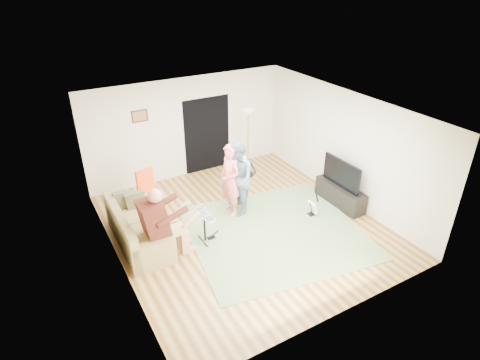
{
  "coord_description": "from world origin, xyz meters",
  "views": [
    {
      "loc": [
        -3.78,
        -6.4,
        5.17
      ],
      "look_at": [
        0.05,
        0.3,
        1.02
      ],
      "focal_mm": 30.0,
      "sensor_mm": 36.0,
      "label": 1
    }
  ],
  "objects_px": {
    "drum_kit": "(205,229)",
    "sofa": "(135,232)",
    "dining_chair": "(151,198)",
    "tv_cabinet": "(340,195)",
    "singer": "(230,180)",
    "guitarist": "(237,178)",
    "torchiere_lamp": "(248,131)",
    "television": "(341,173)",
    "guitar_spare": "(313,207)"
  },
  "relations": [
    {
      "from": "drum_kit",
      "to": "singer",
      "type": "bearing_deg",
      "value": 35.38
    },
    {
      "from": "guitar_spare",
      "to": "dining_chair",
      "type": "bearing_deg",
      "value": 148.04
    },
    {
      "from": "torchiere_lamp",
      "to": "dining_chair",
      "type": "xyz_separation_m",
      "value": [
        -2.94,
        -0.49,
        -0.92
      ]
    },
    {
      "from": "sofa",
      "to": "torchiere_lamp",
      "type": "distance_m",
      "value": 4.06
    },
    {
      "from": "torchiere_lamp",
      "to": "tv_cabinet",
      "type": "bearing_deg",
      "value": -64.47
    },
    {
      "from": "sofa",
      "to": "television",
      "type": "distance_m",
      "value": 4.87
    },
    {
      "from": "sofa",
      "to": "guitarist",
      "type": "relative_size",
      "value": 1.17
    },
    {
      "from": "television",
      "to": "tv_cabinet",
      "type": "bearing_deg",
      "value": 0.0
    },
    {
      "from": "singer",
      "to": "torchiere_lamp",
      "type": "height_order",
      "value": "torchiere_lamp"
    },
    {
      "from": "drum_kit",
      "to": "tv_cabinet",
      "type": "distance_m",
      "value": 3.51
    },
    {
      "from": "sofa",
      "to": "television",
      "type": "xyz_separation_m",
      "value": [
        4.74,
        -0.92,
        0.57
      ]
    },
    {
      "from": "television",
      "to": "torchiere_lamp",
      "type": "bearing_deg",
      "value": 114.57
    },
    {
      "from": "drum_kit",
      "to": "singer",
      "type": "xyz_separation_m",
      "value": [
        0.99,
        0.7,
        0.56
      ]
    },
    {
      "from": "television",
      "to": "dining_chair",
      "type": "bearing_deg",
      "value": 154.39
    },
    {
      "from": "sofa",
      "to": "television",
      "type": "relative_size",
      "value": 1.81
    },
    {
      "from": "drum_kit",
      "to": "guitar_spare",
      "type": "height_order",
      "value": "guitar_spare"
    },
    {
      "from": "singer",
      "to": "torchiere_lamp",
      "type": "distance_m",
      "value": 2.03
    },
    {
      "from": "drum_kit",
      "to": "sofa",
      "type": "bearing_deg",
      "value": 153.32
    },
    {
      "from": "guitar_spare",
      "to": "television",
      "type": "height_order",
      "value": "television"
    },
    {
      "from": "singer",
      "to": "television",
      "type": "height_order",
      "value": "singer"
    },
    {
      "from": "guitarist",
      "to": "guitar_spare",
      "type": "distance_m",
      "value": 1.9
    },
    {
      "from": "dining_chair",
      "to": "tv_cabinet",
      "type": "xyz_separation_m",
      "value": [
        4.1,
        -1.94,
        -0.12
      ]
    },
    {
      "from": "tv_cabinet",
      "to": "television",
      "type": "xyz_separation_m",
      "value": [
        -0.05,
        -0.0,
        0.6
      ]
    },
    {
      "from": "drum_kit",
      "to": "torchiere_lamp",
      "type": "bearing_deg",
      "value": 42.74
    },
    {
      "from": "singer",
      "to": "drum_kit",
      "type": "bearing_deg",
      "value": -60.52
    },
    {
      "from": "drum_kit",
      "to": "guitarist",
      "type": "height_order",
      "value": "guitarist"
    },
    {
      "from": "guitar_spare",
      "to": "drum_kit",
      "type": "bearing_deg",
      "value": 172.74
    },
    {
      "from": "sofa",
      "to": "dining_chair",
      "type": "bearing_deg",
      "value": 55.7
    },
    {
      "from": "sofa",
      "to": "guitar_spare",
      "type": "bearing_deg",
      "value": -14.12
    },
    {
      "from": "drum_kit",
      "to": "guitar_spare",
      "type": "distance_m",
      "value": 2.64
    },
    {
      "from": "sofa",
      "to": "guitarist",
      "type": "bearing_deg",
      "value": 0.2
    },
    {
      "from": "sofa",
      "to": "singer",
      "type": "distance_m",
      "value": 2.36
    },
    {
      "from": "singer",
      "to": "dining_chair",
      "type": "height_order",
      "value": "singer"
    },
    {
      "from": "tv_cabinet",
      "to": "torchiere_lamp",
      "type": "bearing_deg",
      "value": 115.53
    },
    {
      "from": "drum_kit",
      "to": "torchiere_lamp",
      "type": "xyz_separation_m",
      "value": [
        2.34,
        2.16,
        0.99
      ]
    },
    {
      "from": "guitar_spare",
      "to": "tv_cabinet",
      "type": "height_order",
      "value": "guitar_spare"
    },
    {
      "from": "drum_kit",
      "to": "television",
      "type": "distance_m",
      "value": 3.5
    },
    {
      "from": "dining_chair",
      "to": "television",
      "type": "height_order",
      "value": "television"
    },
    {
      "from": "dining_chair",
      "to": "tv_cabinet",
      "type": "bearing_deg",
      "value": -37.39
    },
    {
      "from": "torchiere_lamp",
      "to": "drum_kit",
      "type": "bearing_deg",
      "value": -137.26
    },
    {
      "from": "dining_chair",
      "to": "drum_kit",
      "type": "bearing_deg",
      "value": -82.35
    },
    {
      "from": "singer",
      "to": "guitarist",
      "type": "bearing_deg",
      "value": 67.31
    },
    {
      "from": "guitarist",
      "to": "television",
      "type": "xyz_separation_m",
      "value": [
        2.31,
        -0.93,
        -0.05
      ]
    },
    {
      "from": "sofa",
      "to": "singer",
      "type": "bearing_deg",
      "value": 1.37
    },
    {
      "from": "dining_chair",
      "to": "torchiere_lamp",
      "type": "bearing_deg",
      "value": -2.56
    },
    {
      "from": "guitarist",
      "to": "torchiere_lamp",
      "type": "xyz_separation_m",
      "value": [
        1.19,
        1.5,
        0.4
      ]
    },
    {
      "from": "torchiere_lamp",
      "to": "guitar_spare",
      "type": "bearing_deg",
      "value": -83.72
    },
    {
      "from": "drum_kit",
      "to": "tv_cabinet",
      "type": "xyz_separation_m",
      "value": [
        3.5,
        -0.27,
        -0.06
      ]
    },
    {
      "from": "sofa",
      "to": "torchiere_lamp",
      "type": "relative_size",
      "value": 1.11
    },
    {
      "from": "singer",
      "to": "guitar_spare",
      "type": "height_order",
      "value": "singer"
    }
  ]
}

